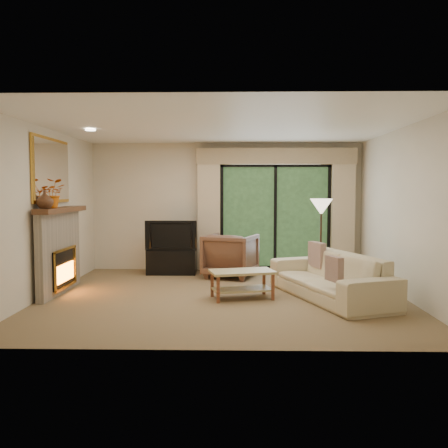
{
  "coord_description": "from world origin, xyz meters",
  "views": [
    {
      "loc": [
        0.17,
        -7.24,
        1.63
      ],
      "look_at": [
        0.0,
        0.3,
        1.1
      ],
      "focal_mm": 38.0,
      "sensor_mm": 36.0,
      "label": 1
    }
  ],
  "objects_px": {
    "sofa": "(330,276)",
    "media_console": "(172,262)",
    "armchair": "(231,255)",
    "coffee_table": "(242,284)"
  },
  "relations": [
    {
      "from": "media_console",
      "to": "armchair",
      "type": "xyz_separation_m",
      "value": [
        1.16,
        -0.32,
        0.18
      ]
    },
    {
      "from": "coffee_table",
      "to": "armchair",
      "type": "bearing_deg",
      "value": 81.49
    },
    {
      "from": "sofa",
      "to": "media_console",
      "type": "bearing_deg",
      "value": -147.74
    },
    {
      "from": "armchair",
      "to": "media_console",
      "type": "bearing_deg",
      "value": 3.17
    },
    {
      "from": "media_console",
      "to": "coffee_table",
      "type": "bearing_deg",
      "value": -57.51
    },
    {
      "from": "sofa",
      "to": "armchair",
      "type": "bearing_deg",
      "value": -159.13
    },
    {
      "from": "media_console",
      "to": "coffee_table",
      "type": "height_order",
      "value": "media_console"
    },
    {
      "from": "coffee_table",
      "to": "sofa",
      "type": "bearing_deg",
      "value": -13.97
    },
    {
      "from": "armchair",
      "to": "coffee_table",
      "type": "xyz_separation_m",
      "value": [
        0.19,
        -1.77,
        -0.2
      ]
    },
    {
      "from": "armchair",
      "to": "sofa",
      "type": "xyz_separation_m",
      "value": [
        1.51,
        -1.76,
        -0.07
      ]
    }
  ]
}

